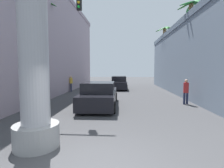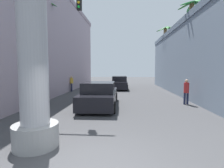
# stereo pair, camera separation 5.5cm
# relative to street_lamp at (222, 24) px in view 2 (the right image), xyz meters

# --- Properties ---
(ground_plane) EXTENTS (84.63, 84.63, 0.00)m
(ground_plane) POSITION_rel_street_lamp_xyz_m (-5.59, 4.15, -4.64)
(ground_plane) COLOR #424244
(building_left) EXTENTS (8.24, 25.92, 10.06)m
(building_left) POSITION_rel_street_lamp_xyz_m (-14.75, 7.41, 0.40)
(building_left) COLOR #9E8C99
(building_left) RESTS_ON ground
(building_right) EXTENTS (7.58, 22.44, 6.64)m
(building_right) POSITION_rel_street_lamp_xyz_m (3.57, 7.65, -1.31)
(building_right) COLOR slate
(building_right) RESTS_ON ground
(street_lamp) EXTENTS (2.31, 0.28, 7.78)m
(street_lamp) POSITION_rel_street_lamp_xyz_m (0.00, 0.00, 0.00)
(street_lamp) COLOR #59595E
(street_lamp) RESTS_ON ground
(traffic_light_mast) EXTENTS (4.99, 0.32, 6.35)m
(traffic_light_mast) POSITION_rel_street_lamp_xyz_m (-10.04, -0.10, -0.21)
(traffic_light_mast) COLOR #333333
(traffic_light_mast) RESTS_ON ground
(car_lead) EXTENTS (2.20, 5.22, 1.56)m
(car_lead) POSITION_rel_street_lamp_xyz_m (-6.48, 1.38, -3.94)
(car_lead) COLOR black
(car_lead) RESTS_ON ground
(car_far) EXTENTS (1.98, 4.58, 1.56)m
(car_far) POSITION_rel_street_lamp_xyz_m (-5.51, 11.32, -3.90)
(car_far) COLOR black
(car_far) RESTS_ON ground
(palm_tree_far_right) EXTENTS (2.77, 2.87, 7.82)m
(palm_tree_far_right) POSITION_rel_street_lamp_xyz_m (0.32, 13.62, 0.09)
(palm_tree_far_right) COLOR brown
(palm_tree_far_right) RESTS_ON ground
(palm_tree_mid_right) EXTENTS (2.63, 2.66, 7.75)m
(palm_tree_mid_right) POSITION_rel_street_lamp_xyz_m (0.59, 5.19, 0.23)
(palm_tree_mid_right) COLOR brown
(palm_tree_mid_right) RESTS_ON ground
(palm_tree_mid_left) EXTENTS (2.93, 2.69, 8.11)m
(palm_tree_mid_left) POSITION_rel_street_lamp_xyz_m (-11.65, 4.80, 0.29)
(palm_tree_mid_left) COLOR brown
(palm_tree_mid_left) RESTS_ON ground
(pedestrian_mid_right) EXTENTS (0.39, 0.39, 1.68)m
(pedestrian_mid_right) POSITION_rel_street_lamp_xyz_m (-0.80, 2.43, -3.67)
(pedestrian_mid_right) COLOR #1E233F
(pedestrian_mid_right) RESTS_ON ground
(pedestrian_far_left) EXTENTS (0.42, 0.42, 1.65)m
(pedestrian_far_left) POSITION_rel_street_lamp_xyz_m (-10.55, 8.74, -3.67)
(pedestrian_far_left) COLOR #1E233F
(pedestrian_far_left) RESTS_ON ground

